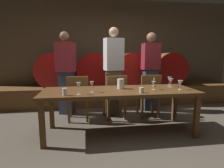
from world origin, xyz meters
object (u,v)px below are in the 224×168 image
at_px(chair_center, 115,95).
at_px(chair_right, 149,94).
at_px(guest_left, 66,73).
at_px(wine_glass_far_right, 180,83).
at_px(wine_glass_right, 169,79).
at_px(wine_barrel_far_right, 165,69).
at_px(candle_center, 154,84).
at_px(wine_glass_center_right, 171,81).
at_px(cup_left, 65,92).
at_px(cup_right, 142,90).
at_px(guest_center, 114,71).
at_px(wine_glass_left, 92,84).
at_px(wine_barrel_far_left, 56,70).
at_px(wine_glass_far_left, 79,86).
at_px(wine_barrel_center_right, 129,69).
at_px(chair_left, 78,96).
at_px(wine_barrel_center_left, 94,69).
at_px(pitcher, 121,84).
at_px(dining_table, 120,94).
at_px(guest_right, 150,71).
at_px(wine_glass_center_left, 154,84).

distance_m(chair_center, chair_right, 0.70).
xyz_separation_m(guest_left, wine_glass_far_right, (1.90, -1.26, -0.07)).
distance_m(wine_glass_right, wine_glass_far_right, 0.36).
height_order(wine_barrel_far_right, candle_center, wine_barrel_far_right).
height_order(wine_glass_center_right, cup_left, wine_glass_center_right).
bearing_deg(cup_right, wine_glass_right, 37.09).
distance_m(guest_center, cup_right, 1.30).
xyz_separation_m(chair_right, wine_glass_left, (-1.18, -0.80, 0.35)).
height_order(wine_barrel_far_left, wine_glass_far_left, wine_barrel_far_left).
xyz_separation_m(wine_barrel_center_right, cup_right, (-0.33, -2.17, -0.13)).
distance_m(chair_left, wine_glass_far_left, 0.98).
height_order(wine_barrel_center_left, wine_glass_left, wine_barrel_center_left).
relative_size(wine_barrel_center_left, candle_center, 5.20).
bearing_deg(wine_glass_center_right, pitcher, -178.04).
bearing_deg(dining_table, wine_barrel_center_left, 99.59).
height_order(wine_barrel_center_right, wine_glass_far_left, wine_barrel_center_right).
bearing_deg(guest_right, wine_glass_center_right, 86.26).
distance_m(candle_center, cup_left, 1.54).
distance_m(pitcher, wine_glass_center_left, 0.53).
height_order(wine_barrel_center_right, wine_glass_far_right, wine_barrel_center_right).
height_order(chair_center, wine_glass_left, wine_glass_left).
relative_size(dining_table, wine_glass_left, 14.91).
distance_m(guest_right, wine_glass_center_right, 1.04).
xyz_separation_m(guest_left, wine_glass_far_left, (0.31, -1.38, -0.05)).
distance_m(pitcher, cup_right, 0.44).
xyz_separation_m(chair_center, wine_glass_far_left, (-0.67, -0.91, 0.36)).
height_order(chair_left, candle_center, candle_center).
distance_m(wine_glass_center_left, wine_glass_right, 0.50).
bearing_deg(wine_glass_right, wine_barrel_far_right, 68.22).
relative_size(chair_center, wine_glass_left, 5.41).
xyz_separation_m(wine_barrel_far_left, wine_glass_far_left, (0.64, -2.15, -0.05)).
xyz_separation_m(wine_barrel_far_right, cup_right, (-1.33, -2.17, -0.13)).
xyz_separation_m(wine_barrel_center_right, guest_right, (0.31, -0.74, 0.01)).
distance_m(wine_barrel_far_right, guest_left, 2.67).
distance_m(chair_center, cup_left, 1.31).
distance_m(candle_center, cup_right, 0.59).
bearing_deg(wine_glass_right, chair_right, 115.05).
xyz_separation_m(pitcher, wine_glass_center_left, (0.50, -0.15, 0.01)).
xyz_separation_m(wine_glass_left, cup_right, (0.72, -0.15, -0.08)).
height_order(chair_left, wine_glass_far_left, wine_glass_far_left).
relative_size(wine_glass_far_right, cup_left, 1.48).
relative_size(wine_glass_center_right, wine_glass_right, 0.90).
xyz_separation_m(dining_table, pitcher, (0.04, 0.09, 0.15)).
bearing_deg(cup_left, cup_right, 0.88).
bearing_deg(pitcher, wine_barrel_center_right, 72.37).
bearing_deg(wine_barrel_center_left, cup_left, -102.97).
xyz_separation_m(wine_glass_right, cup_left, (-1.77, -0.52, -0.07)).
height_order(candle_center, wine_glass_center_left, candle_center).
height_order(wine_glass_far_left, wine_glass_left, wine_glass_far_left).
distance_m(dining_table, chair_right, 1.01).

